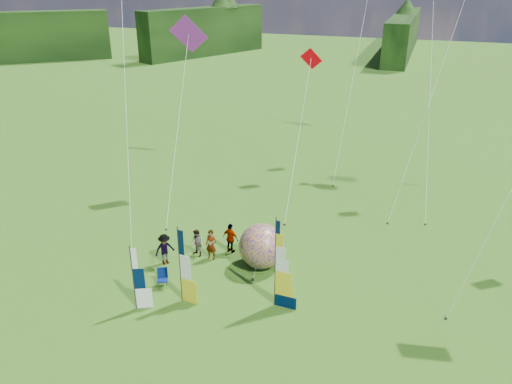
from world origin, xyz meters
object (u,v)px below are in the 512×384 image
(camp_chair, at_px, (162,279))
(spectator_c, at_px, (165,249))
(kite_whale, at_px, (432,76))
(side_banner_left, at_px, (180,266))
(feather_banner_main, at_px, (275,264))
(spectator_b, at_px, (197,243))
(spectator_d, at_px, (231,238))
(bol_inflatable, at_px, (262,246))
(side_banner_far, at_px, (133,279))
(spectator_a, at_px, (211,245))

(camp_chair, bearing_deg, spectator_c, 90.22)
(kite_whale, bearing_deg, side_banner_left, -132.43)
(feather_banner_main, height_order, spectator_b, feather_banner_main)
(side_banner_left, bearing_deg, spectator_c, 136.53)
(feather_banner_main, height_order, spectator_d, feather_banner_main)
(spectator_b, bearing_deg, spectator_c, -108.58)
(spectator_d, distance_m, camp_chair, 4.82)
(bol_inflatable, bearing_deg, spectator_d, 159.47)
(bol_inflatable, relative_size, spectator_c, 1.37)
(feather_banner_main, relative_size, spectator_d, 2.56)
(kite_whale, bearing_deg, side_banner_far, -134.76)
(spectator_a, distance_m, kite_whale, 19.04)
(feather_banner_main, xyz_separation_m, spectator_c, (-6.81, 1.60, -1.41))
(spectator_c, height_order, kite_whale, kite_whale)
(side_banner_far, bearing_deg, camp_chair, 56.00)
(bol_inflatable, distance_m, spectator_c, 5.34)
(spectator_c, bearing_deg, spectator_a, -22.69)
(side_banner_far, bearing_deg, spectator_c, 73.78)
(side_banner_far, distance_m, kite_whale, 23.79)
(spectator_c, bearing_deg, side_banner_far, -134.50)
(kite_whale, bearing_deg, bol_inflatable, -131.47)
(side_banner_far, relative_size, bol_inflatable, 1.35)
(side_banner_left, bearing_deg, feather_banner_main, 19.81)
(feather_banner_main, relative_size, spectator_b, 2.83)
(spectator_d, relative_size, kite_whale, 0.11)
(side_banner_far, xyz_separation_m, spectator_c, (-0.61, 4.04, -0.77))
(feather_banner_main, height_order, spectator_a, feather_banner_main)
(side_banner_far, xyz_separation_m, kite_whale, (12.00, 19.44, 6.65))
(feather_banner_main, height_order, spectator_c, feather_banner_main)
(side_banner_far, relative_size, spectator_c, 1.84)
(side_banner_far, height_order, spectator_c, side_banner_far)
(side_banner_far, bearing_deg, spectator_d, 44.95)
(spectator_a, distance_m, spectator_c, 2.55)
(side_banner_left, distance_m, camp_chair, 2.21)
(spectator_a, height_order, spectator_c, spectator_c)
(side_banner_left, bearing_deg, spectator_a, 98.13)
(side_banner_left, relative_size, spectator_a, 2.20)
(spectator_d, bearing_deg, spectator_a, 68.62)
(bol_inflatable, bearing_deg, spectator_c, -163.37)
(side_banner_left, relative_size, bol_inflatable, 1.59)
(side_banner_left, height_order, kite_whale, kite_whale)
(camp_chair, bearing_deg, side_banner_left, -50.38)
(kite_whale, bearing_deg, spectator_b, -141.80)
(spectator_b, relative_size, spectator_c, 0.90)
(side_banner_left, height_order, side_banner_far, side_banner_left)
(side_banner_far, bearing_deg, spectator_b, 57.67)
(spectator_b, relative_size, camp_chair, 1.63)
(side_banner_far, bearing_deg, side_banner_left, 11.01)
(feather_banner_main, xyz_separation_m, kite_whale, (5.80, 17.01, 6.01))
(camp_chair, distance_m, kite_whale, 22.39)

